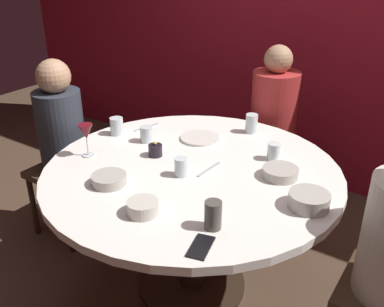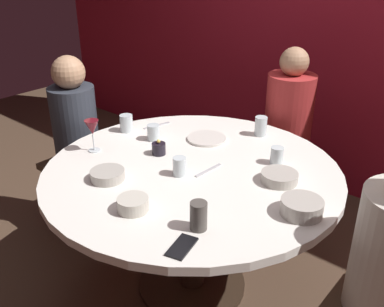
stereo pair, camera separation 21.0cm
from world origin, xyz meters
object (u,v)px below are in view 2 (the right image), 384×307
(bowl_salad_center, at_px, (108,175))
(cup_by_right_diner, at_px, (153,132))
(bowl_sauce_side, at_px, (133,204))
(seated_diner_left, at_px, (75,126))
(candle_holder, at_px, (159,148))
(cup_near_candle, at_px, (199,216))
(cup_beside_wine, at_px, (277,155))
(cell_phone, at_px, (182,247))
(bowl_serving_large, at_px, (279,177))
(wine_glass, at_px, (92,129))
(seated_diner_back, at_px, (289,118))
(bowl_small_white, at_px, (302,207))
(cup_by_left_diner, at_px, (261,126))
(cup_far_edge, at_px, (126,123))
(dining_table, at_px, (192,192))
(dinner_plate, at_px, (207,139))
(cup_center_front, at_px, (179,166))

(bowl_salad_center, height_order, cup_by_right_diner, cup_by_right_diner)
(bowl_salad_center, distance_m, bowl_sauce_side, 0.30)
(seated_diner_left, distance_m, candle_holder, 0.73)
(cup_near_candle, bearing_deg, candle_holder, 146.93)
(seated_diner_left, bearing_deg, cup_by_right_diner, 12.17)
(seated_diner_left, height_order, cup_beside_wine, seated_diner_left)
(cell_phone, bearing_deg, bowl_salad_center, 151.51)
(bowl_serving_large, distance_m, bowl_salad_center, 0.81)
(bowl_serving_large, bearing_deg, wine_glass, -159.61)
(candle_holder, xyz_separation_m, cup_beside_wine, (0.53, 0.31, 0.01))
(bowl_salad_center, bearing_deg, seated_diner_back, 80.16)
(bowl_small_white, bearing_deg, bowl_serving_large, 138.88)
(seated_diner_left, bearing_deg, cell_phone, -20.51)
(bowl_small_white, relative_size, cup_by_left_diner, 1.56)
(seated_diner_back, xyz_separation_m, cell_phone, (0.38, -1.49, 0.03))
(bowl_small_white, bearing_deg, cup_by_left_diner, 133.74)
(seated_diner_back, distance_m, cup_far_edge, 1.06)
(dining_table, relative_size, candle_holder, 17.58)
(bowl_sauce_side, bearing_deg, bowl_serving_large, 60.47)
(dinner_plate, relative_size, cup_by_right_diner, 2.47)
(cup_near_candle, bearing_deg, bowl_salad_center, 177.31)
(bowl_small_white, height_order, cup_far_edge, cup_far_edge)
(cup_by_right_diner, bearing_deg, seated_diner_back, 65.52)
(bowl_salad_center, bearing_deg, candle_holder, 91.17)
(bowl_sauce_side, distance_m, cup_near_candle, 0.30)
(bowl_small_white, bearing_deg, cell_phone, -115.45)
(wine_glass, bearing_deg, bowl_serving_large, 20.39)
(wine_glass, height_order, cell_phone, wine_glass)
(wine_glass, bearing_deg, dinner_plate, 53.84)
(cup_center_front, height_order, cup_far_edge, cup_far_edge)
(bowl_serving_large, bearing_deg, candle_holder, -166.80)
(candle_holder, distance_m, cup_far_edge, 0.38)
(cell_phone, distance_m, cup_beside_wine, 0.82)
(seated_diner_back, bearing_deg, bowl_small_white, 31.11)
(candle_holder, xyz_separation_m, wine_glass, (-0.29, -0.20, 0.10))
(bowl_serving_large, bearing_deg, dinner_plate, 163.98)
(cell_phone, height_order, bowl_sauce_side, bowl_sauce_side)
(seated_diner_back, height_order, dinner_plate, seated_diner_back)
(wine_glass, xyz_separation_m, bowl_sauce_side, (0.59, -0.26, -0.10))
(bowl_serving_large, height_order, cup_beside_wine, cup_beside_wine)
(cup_by_right_diner, bearing_deg, wine_glass, -114.11)
(bowl_small_white, bearing_deg, wine_glass, -171.66)
(candle_holder, xyz_separation_m, bowl_salad_center, (0.01, -0.35, -0.01))
(cup_by_right_diner, distance_m, cup_far_edge, 0.21)
(cell_phone, height_order, cup_far_edge, cup_far_edge)
(dining_table, bearing_deg, cup_near_candle, -46.95)
(dining_table, relative_size, bowl_salad_center, 9.06)
(bowl_sauce_side, height_order, cup_beside_wine, cup_beside_wine)
(dinner_plate, bearing_deg, cup_far_edge, -154.63)
(bowl_small_white, bearing_deg, cup_beside_wine, 132.89)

